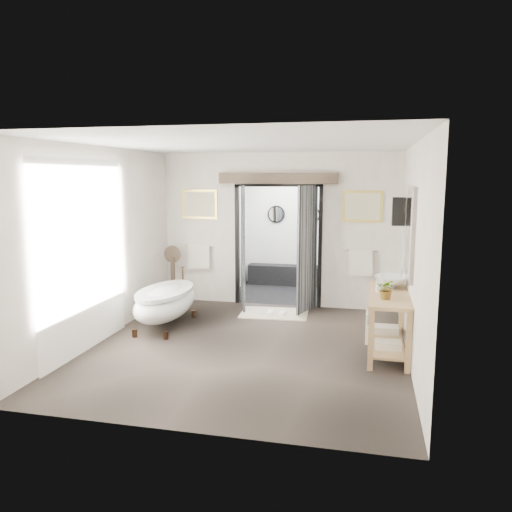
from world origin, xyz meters
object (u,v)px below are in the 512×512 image
basin (392,282)px  rug (274,313)px  vanity (386,317)px  clawfoot_tub (165,302)px

basin → rug: bearing=141.8°
vanity → basin: 0.59m
clawfoot_tub → rug: clawfoot_tub is taller
vanity → clawfoot_tub: bearing=172.5°
clawfoot_tub → basin: (3.57, -0.05, 0.52)m
vanity → rug: vanity is taller
clawfoot_tub → vanity: size_ratio=1.10×
rug → basin: size_ratio=2.42×
vanity → basin: (0.07, 0.40, 0.43)m
vanity → rug: 2.54m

